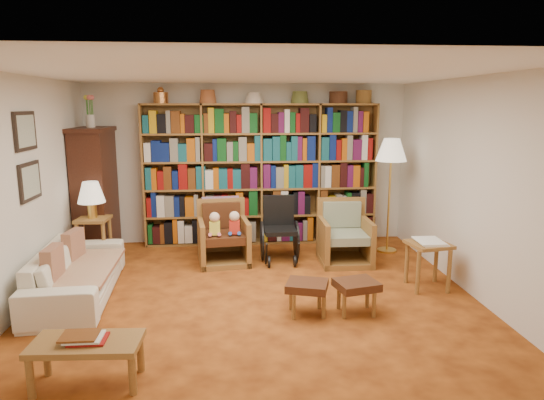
{
  "coord_description": "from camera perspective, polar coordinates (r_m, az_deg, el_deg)",
  "views": [
    {
      "loc": [
        -0.26,
        -5.18,
        2.18
      ],
      "look_at": [
        0.23,
        0.6,
        1.04
      ],
      "focal_mm": 32.0,
      "sensor_mm": 36.0,
      "label": 1
    }
  ],
  "objects": [
    {
      "name": "ceiling",
      "position": [
        5.2,
        -2.01,
        14.68
      ],
      "size": [
        5.0,
        5.0,
        0.0
      ],
      "primitive_type": "plane",
      "rotation": [
        3.14,
        0.0,
        0.0
      ],
      "color": "white",
      "rests_on": "wall_back"
    },
    {
      "name": "sofa",
      "position": [
        6.06,
        -21.95,
        -7.87
      ],
      "size": [
        2.02,
        0.9,
        0.58
      ],
      "primitive_type": "imported",
      "rotation": [
        0.0,
        0.0,
        1.64
      ],
      "color": "beige",
      "rests_on": "floor"
    },
    {
      "name": "floor_lamp",
      "position": [
        7.29,
        13.85,
        5.21
      ],
      "size": [
        0.45,
        0.45,
        1.7
      ],
      "color": "gold",
      "rests_on": "floor"
    },
    {
      "name": "table_lamp",
      "position": [
        6.95,
        -20.51,
        0.72
      ],
      "size": [
        0.37,
        0.37,
        0.5
      ],
      "color": "gold",
      "rests_on": "side_table_lamp"
    },
    {
      "name": "wall_front",
      "position": [
        2.85,
        0.64,
        -7.89
      ],
      "size": [
        5.0,
        0.0,
        5.0
      ],
      "primitive_type": "plane",
      "rotation": [
        -1.57,
        0.0,
        0.0
      ],
      "color": "silver",
      "rests_on": "floor"
    },
    {
      "name": "sofa_throw",
      "position": [
        6.04,
        -21.5,
        -7.78
      ],
      "size": [
        0.77,
        1.39,
        0.04
      ],
      "primitive_type": "cube",
      "rotation": [
        0.0,
        0.0,
        0.03
      ],
      "color": "beige",
      "rests_on": "sofa"
    },
    {
      "name": "curio_cabinet",
      "position": [
        7.55,
        -20.06,
        1.14
      ],
      "size": [
        0.5,
        0.95,
        2.4
      ],
      "color": "#3B1B10",
      "rests_on": "floor"
    },
    {
      "name": "side_table_papers",
      "position": [
        6.1,
        17.92,
        -5.72
      ],
      "size": [
        0.52,
        0.52,
        0.6
      ],
      "color": "#96622E",
      "rests_on": "floor"
    },
    {
      "name": "armchair_leather",
      "position": [
        6.88,
        -5.71,
        -4.24
      ],
      "size": [
        0.77,
        0.81,
        0.88
      ],
      "color": "#96622E",
      "rests_on": "floor"
    },
    {
      "name": "footstool_a",
      "position": [
        5.18,
        4.15,
        -10.28
      ],
      "size": [
        0.5,
        0.46,
        0.36
      ],
      "color": "#452712",
      "rests_on": "floor"
    },
    {
      "name": "footstool_b",
      "position": [
        5.26,
        9.91,
        -10.05
      ],
      "size": [
        0.49,
        0.45,
        0.36
      ],
      "color": "#452712",
      "rests_on": "floor"
    },
    {
      "name": "bookshelf",
      "position": [
        7.59,
        -1.3,
        3.51
      ],
      "size": [
        3.6,
        0.3,
        2.42
      ],
      "color": "#96622E",
      "rests_on": "floor"
    },
    {
      "name": "side_table_lamp",
      "position": [
        7.06,
        -20.23,
        -3.4
      ],
      "size": [
        0.44,
        0.44,
        0.67
      ],
      "color": "#96622E",
      "rests_on": "floor"
    },
    {
      "name": "wall_left",
      "position": [
        5.72,
        -27.79,
        0.51
      ],
      "size": [
        0.0,
        5.0,
        5.0
      ],
      "primitive_type": "plane",
      "rotation": [
        1.57,
        0.0,
        1.57
      ],
      "color": "silver",
      "rests_on": "floor"
    },
    {
      "name": "wall_back",
      "position": [
        7.74,
        -2.86,
        4.24
      ],
      "size": [
        5.0,
        0.0,
        5.0
      ],
      "primitive_type": "plane",
      "rotation": [
        1.57,
        0.0,
        0.0
      ],
      "color": "silver",
      "rests_on": "floor"
    },
    {
      "name": "wheelchair",
      "position": [
        6.91,
        0.87,
        -3.67
      ],
      "size": [
        0.52,
        0.73,
        0.91
      ],
      "color": "black",
      "rests_on": "floor"
    },
    {
      "name": "wall_right",
      "position": [
        5.94,
        22.93,
        1.27
      ],
      "size": [
        0.0,
        5.0,
        5.0
      ],
      "primitive_type": "plane",
      "rotation": [
        1.57,
        0.0,
        -1.57
      ],
      "color": "silver",
      "rests_on": "floor"
    },
    {
      "name": "framed_pictures",
      "position": [
        5.94,
        -26.81,
        4.6
      ],
      "size": [
        0.03,
        0.52,
        0.97
      ],
      "color": "black",
      "rests_on": "wall_left"
    },
    {
      "name": "armchair_sage",
      "position": [
        6.93,
        8.41,
        -4.44
      ],
      "size": [
        0.7,
        0.73,
        0.87
      ],
      "color": "#96622E",
      "rests_on": "floor"
    },
    {
      "name": "cushion_left",
      "position": [
        6.37,
        -22.26,
        -5.46
      ],
      "size": [
        0.17,
        0.39,
        0.37
      ],
      "primitive_type": "cube",
      "rotation": [
        0.0,
        0.0,
        -0.14
      ],
      "color": "maroon",
      "rests_on": "sofa"
    },
    {
      "name": "floor",
      "position": [
        5.63,
        -1.84,
        -11.64
      ],
      "size": [
        5.0,
        5.0,
        0.0
      ],
      "primitive_type": "plane",
      "color": "#B75C1C",
      "rests_on": "ground"
    },
    {
      "name": "cushion_right",
      "position": [
        5.74,
        -24.33,
        -7.42
      ],
      "size": [
        0.12,
        0.38,
        0.38
      ],
      "primitive_type": "cube",
      "rotation": [
        0.0,
        0.0,
        -0.01
      ],
      "color": "maroon",
      "rests_on": "sofa"
    },
    {
      "name": "coffee_table",
      "position": [
        4.21,
        -20.97,
        -15.84
      ],
      "size": [
        0.86,
        0.46,
        0.43
      ],
      "color": "#96622E",
      "rests_on": "floor"
    }
  ]
}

